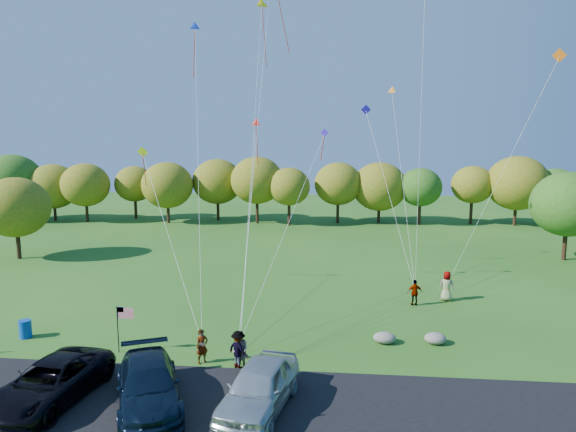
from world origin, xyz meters
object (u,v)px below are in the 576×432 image
at_px(flyer_d, 415,293).
at_px(trash_barrel, 25,329).
at_px(minivan_dark, 51,382).
at_px(minivan_silver, 259,387).
at_px(minivan_navy, 148,385).
at_px(flyer_b, 240,350).
at_px(flyer_a, 202,346).
at_px(flyer_c, 238,349).
at_px(flyer_e, 447,286).

height_order(flyer_d, trash_barrel, flyer_d).
xyz_separation_m(minivan_dark, minivan_silver, (8.17, 0.16, 0.11)).
bearing_deg(minivan_navy, minivan_silver, -21.79).
distance_m(minivan_dark, flyer_b, 7.71).
bearing_deg(flyer_a, trash_barrel, 128.39).
distance_m(flyer_a, trash_barrel, 10.10).
height_order(minivan_silver, flyer_d, minivan_silver).
bearing_deg(trash_barrel, flyer_d, 19.11).
xyz_separation_m(flyer_b, trash_barrel, (-11.70, 2.37, -0.38)).
distance_m(flyer_b, flyer_c, 0.08).
relative_size(minivan_dark, flyer_d, 3.50).
height_order(flyer_c, flyer_e, flyer_e).
relative_size(minivan_silver, flyer_e, 2.76).
distance_m(minivan_silver, flyer_e, 17.27).
bearing_deg(minivan_navy, flyer_a, 52.02).
height_order(minivan_dark, trash_barrel, minivan_dark).
bearing_deg(flyer_e, minivan_silver, 77.70).
height_order(flyer_a, trash_barrel, flyer_a).
bearing_deg(flyer_e, flyer_d, 50.15).
distance_m(minivan_navy, flyer_e, 20.08).
distance_m(minivan_silver, flyer_d, 15.18).
distance_m(minivan_navy, flyer_c, 4.60).
height_order(flyer_b, flyer_c, flyer_c).
distance_m(flyer_a, flyer_c, 1.77).
bearing_deg(minivan_navy, flyer_c, 29.41).
bearing_deg(minivan_silver, flyer_b, 122.37).
bearing_deg(minivan_dark, flyer_b, 35.98).
distance_m(minivan_dark, flyer_d, 20.65).
relative_size(flyer_d, trash_barrel, 1.74).
height_order(minivan_dark, flyer_c, flyer_c).
bearing_deg(minivan_silver, flyer_a, 140.65).
bearing_deg(flyer_c, minivan_silver, 146.42).
bearing_deg(flyer_c, flyer_d, -100.02).
bearing_deg(trash_barrel, flyer_a, -11.72).
distance_m(flyer_a, flyer_e, 16.64).
bearing_deg(flyer_d, trash_barrel, 10.56).
height_order(minivan_navy, flyer_c, flyer_c).
distance_m(flyer_b, trash_barrel, 11.95).
height_order(minivan_dark, flyer_d, minivan_dark).
xyz_separation_m(minivan_silver, flyer_b, (-1.40, 3.54, -0.11)).
bearing_deg(minivan_silver, flyer_c, 123.48).
bearing_deg(flyer_e, flyer_b, 65.91).
xyz_separation_m(minivan_dark, flyer_d, (15.83, 13.26, -0.04)).
distance_m(minivan_dark, trash_barrel, 7.83).
xyz_separation_m(minivan_dark, trash_barrel, (-4.93, 6.07, -0.38)).
relative_size(minivan_silver, flyer_a, 3.27).
bearing_deg(minivan_silver, minivan_dark, -168.15).
distance_m(minivan_navy, flyer_a, 4.11).
height_order(minivan_silver, flyer_a, minivan_silver).
height_order(flyer_a, flyer_b, flyer_b).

